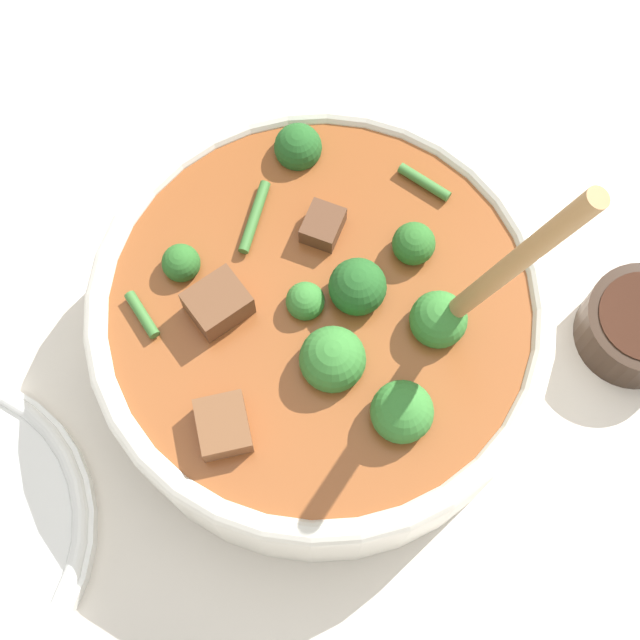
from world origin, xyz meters
name	(u,v)px	position (x,y,z in m)	size (l,w,h in m)	color
ground_plane	(320,348)	(0.00, 0.00, 0.00)	(4.00, 4.00, 0.00)	silver
stew_bowl	(321,323)	(0.00, 0.00, 0.05)	(0.30, 0.30, 0.25)	white
condiment_bowl	(639,325)	(-0.22, -0.02, 0.02)	(0.08, 0.08, 0.04)	black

